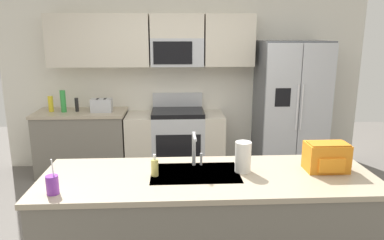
{
  "coord_description": "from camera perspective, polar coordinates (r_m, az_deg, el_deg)",
  "views": [
    {
      "loc": [
        -0.16,
        -3.12,
        1.96
      ],
      "look_at": [
        0.03,
        0.6,
        1.05
      ],
      "focal_mm": 33.71,
      "sensor_mm": 36.0,
      "label": 1
    }
  ],
  "objects": [
    {
      "name": "drink_cup_purple",
      "position": [
        2.62,
        -21.22,
        -9.5
      ],
      "size": [
        0.08,
        0.08,
        0.25
      ],
      "color": "purple",
      "rests_on": "island_counter"
    },
    {
      "name": "sink_faucet",
      "position": [
        2.89,
        0.44,
        -4.21
      ],
      "size": [
        0.08,
        0.21,
        0.28
      ],
      "color": "#B7BABF",
      "rests_on": "island_counter"
    },
    {
      "name": "toaster",
      "position": [
        5.06,
        -14.11,
        2.26
      ],
      "size": [
        0.28,
        0.16,
        0.18
      ],
      "color": "#B7BABF",
      "rests_on": "back_counter"
    },
    {
      "name": "range_oven",
      "position": [
        5.15,
        -2.64,
        -3.42
      ],
      "size": [
        1.36,
        0.61,
        1.1
      ],
      "color": "#B7BABF",
      "rests_on": "ground"
    },
    {
      "name": "kitchen_wall_unit",
      "position": [
        5.22,
        -2.75,
        8.36
      ],
      "size": [
        5.2,
        0.43,
        2.6
      ],
      "color": "silver",
      "rests_on": "ground"
    },
    {
      "name": "backpack",
      "position": [
        3.01,
        20.53,
        -5.42
      ],
      "size": [
        0.32,
        0.22,
        0.23
      ],
      "color": "orange",
      "rests_on": "island_counter"
    },
    {
      "name": "soap_dispenser",
      "position": [
        2.75,
        -5.92,
        -7.44
      ],
      "size": [
        0.06,
        0.06,
        0.17
      ],
      "color": "#D8CC66",
      "rests_on": "island_counter"
    },
    {
      "name": "bottle_green",
      "position": [
        5.19,
        -19.71,
        2.81
      ],
      "size": [
        0.07,
        0.07,
        0.3
      ],
      "primitive_type": "cylinder",
      "color": "green",
      "rests_on": "back_counter"
    },
    {
      "name": "refrigerator",
      "position": [
        5.21,
        15.22,
        1.8
      ],
      "size": [
        0.9,
        0.76,
        1.85
      ],
      "color": "#4C4F54",
      "rests_on": "ground"
    },
    {
      "name": "back_counter",
      "position": [
        5.3,
        -16.9,
        -3.41
      ],
      "size": [
        1.23,
        0.63,
        0.9
      ],
      "color": "slate",
      "rests_on": "ground"
    },
    {
      "name": "paper_towel_roll",
      "position": [
        2.83,
        8.08,
        -5.79
      ],
      "size": [
        0.12,
        0.12,
        0.24
      ],
      "primitive_type": "cylinder",
      "color": "white",
      "rests_on": "island_counter"
    },
    {
      "name": "bottle_yellow",
      "position": [
        5.29,
        -21.45,
        2.39
      ],
      "size": [
        0.07,
        0.07,
        0.21
      ],
      "primitive_type": "cylinder",
      "color": "yellow",
      "rests_on": "back_counter"
    },
    {
      "name": "pepper_mill",
      "position": [
        5.18,
        -17.77,
        2.32
      ],
      "size": [
        0.05,
        0.05,
        0.19
      ],
      "primitive_type": "cylinder",
      "color": "black",
      "rests_on": "back_counter"
    },
    {
      "name": "ground_plane",
      "position": [
        3.68,
        0.04,
        -18.4
      ],
      "size": [
        9.0,
        9.0,
        0.0
      ],
      "primitive_type": "plane",
      "color": "#66605B",
      "rests_on": "ground"
    },
    {
      "name": "island_counter",
      "position": [
        2.98,
        2.53,
        -16.67
      ],
      "size": [
        2.54,
        0.84,
        0.9
      ],
      "color": "slate",
      "rests_on": "ground"
    }
  ]
}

